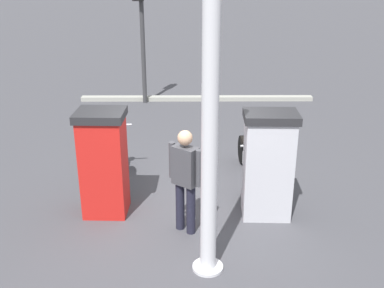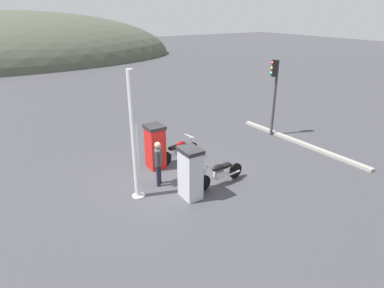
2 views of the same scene
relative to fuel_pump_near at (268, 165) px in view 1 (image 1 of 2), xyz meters
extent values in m
plane|color=#424247|center=(0.09, 1.25, -0.86)|extent=(120.00, 120.00, 0.00)
cube|color=silver|center=(0.00, 0.00, -0.07)|extent=(0.53, 0.73, 1.57)
cube|color=black|center=(0.27, 0.00, 0.27)|extent=(0.04, 0.50, 0.32)
cube|color=#262628|center=(0.00, 0.00, 0.77)|extent=(0.58, 0.80, 0.12)
cylinder|color=black|center=(0.30, 0.22, -0.31)|extent=(0.04, 0.04, 1.02)
cube|color=red|center=(0.00, 2.50, -0.08)|extent=(0.59, 0.66, 1.56)
cube|color=#1E478C|center=(0.30, 2.51, 0.27)|extent=(0.04, 0.46, 0.32)
cube|color=#262628|center=(0.00, 2.50, 0.76)|extent=(0.65, 0.73, 0.12)
cylinder|color=black|center=(0.34, 2.71, -0.31)|extent=(0.04, 0.04, 1.01)
cylinder|color=black|center=(0.55, 0.08, -0.57)|extent=(0.57, 0.13, 0.56)
cylinder|color=black|center=(2.01, 0.24, -0.57)|extent=(0.57, 0.13, 0.56)
cube|color=silver|center=(1.23, 0.16, -0.47)|extent=(0.38, 0.24, 0.24)
cylinder|color=silver|center=(1.28, 0.16, -0.52)|extent=(1.10, 0.17, 0.05)
ellipsoid|color=black|center=(1.16, 0.15, -0.19)|extent=(0.50, 0.27, 0.24)
cube|color=black|center=(1.50, 0.19, -0.22)|extent=(0.46, 0.25, 0.10)
cylinder|color=silver|center=(0.59, 0.09, -0.27)|extent=(0.26, 0.07, 0.57)
cylinder|color=silver|center=(0.67, 0.10, 0.05)|extent=(0.10, 0.56, 0.04)
sphere|color=silver|center=(0.57, 0.09, -0.07)|extent=(0.15, 0.15, 0.14)
cylinder|color=silver|center=(1.83, 0.10, -0.55)|extent=(0.55, 0.13, 0.07)
cylinder|color=black|center=(1.66, 2.63, -0.56)|extent=(0.60, 0.19, 0.60)
cylinder|color=black|center=(0.30, 2.37, -0.56)|extent=(0.60, 0.19, 0.60)
cube|color=silver|center=(1.03, 2.51, -0.46)|extent=(0.39, 0.26, 0.24)
cylinder|color=silver|center=(0.98, 2.50, -0.51)|extent=(1.03, 0.25, 0.05)
ellipsoid|color=maroon|center=(1.10, 2.52, -0.18)|extent=(0.51, 0.31, 0.24)
cube|color=black|center=(0.77, 2.46, -0.21)|extent=(0.47, 0.28, 0.10)
cylinder|color=silver|center=(1.63, 2.62, -0.26)|extent=(0.26, 0.09, 0.57)
cylinder|color=silver|center=(1.55, 2.61, 0.06)|extent=(0.14, 0.56, 0.04)
sphere|color=silver|center=(1.64, 2.63, -0.06)|extent=(0.16, 0.16, 0.14)
cylinder|color=silver|center=(0.48, 2.52, -0.54)|extent=(0.55, 0.17, 0.07)
cylinder|color=#1E1E2D|center=(-0.45, 1.31, -0.47)|extent=(0.18, 0.18, 0.76)
cylinder|color=#1E1E2D|center=(-0.57, 1.15, -0.47)|extent=(0.18, 0.18, 0.76)
cube|color=#3F3F44|center=(-0.51, 1.23, 0.19)|extent=(0.37, 0.41, 0.57)
cylinder|color=#3F3F44|center=(-0.37, 1.42, 0.22)|extent=(0.13, 0.13, 0.54)
cylinder|color=#3F3F44|center=(-0.65, 1.03, 0.22)|extent=(0.13, 0.13, 0.54)
sphere|color=tan|center=(-0.51, 1.23, 0.61)|extent=(0.29, 0.29, 0.21)
cylinder|color=#38383A|center=(6.20, 2.73, 0.90)|extent=(0.16, 0.16, 3.52)
cylinder|color=silver|center=(-1.41, 0.89, 1.17)|extent=(0.20, 0.20, 4.05)
cylinder|color=silver|center=(-1.41, 0.89, -0.84)|extent=(0.40, 0.40, 0.04)
cube|color=#9E9E93|center=(6.48, 1.25, -0.80)|extent=(0.53, 6.70, 0.12)
camera|label=1|loc=(-6.34, 0.91, 2.81)|focal=42.67mm
camera|label=2|loc=(-4.68, -7.67, 4.70)|focal=30.37mm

